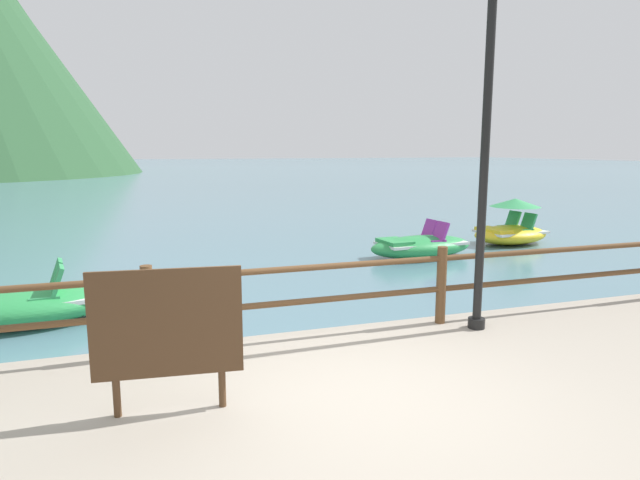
{
  "coord_description": "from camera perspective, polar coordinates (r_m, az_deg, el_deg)",
  "views": [
    {
      "loc": [
        -1.7,
        -4.04,
        2.51
      ],
      "look_at": [
        1.29,
        5.0,
        0.9
      ],
      "focal_mm": 30.31,
      "sensor_mm": 36.0,
      "label": 1
    }
  ],
  "objects": [
    {
      "name": "pedal_boat_0",
      "position": [
        8.96,
        -28.27,
        -6.01
      ],
      "size": [
        2.54,
        1.64,
        0.86
      ],
      "color": "green",
      "rests_on": "ground"
    },
    {
      "name": "ground_plane",
      "position": [
        44.14,
        -16.12,
        5.96
      ],
      "size": [
        200.0,
        200.0,
        0.0
      ],
      "primitive_type": "plane",
      "color": "slate"
    },
    {
      "name": "lamp_post",
      "position": [
        6.46,
        17.17,
        11.8
      ],
      "size": [
        0.28,
        0.28,
        3.98
      ],
      "color": "black",
      "rests_on": "promenade_dock"
    },
    {
      "name": "pedal_boat_1",
      "position": [
        15.29,
        19.52,
        1.18
      ],
      "size": [
        2.29,
        1.61,
        1.21
      ],
      "color": "yellow",
      "rests_on": "ground"
    },
    {
      "name": "sign_board",
      "position": [
        4.49,
        -15.83,
        -8.68
      ],
      "size": [
        1.18,
        0.17,
        1.19
      ],
      "color": "silver",
      "rests_on": "promenade_dock"
    },
    {
      "name": "dock_railing",
      "position": [
        6.04,
        -1.33,
        -5.15
      ],
      "size": [
        23.92,
        0.12,
        0.95
      ],
      "color": "brown",
      "rests_on": "promenade_dock"
    },
    {
      "name": "pedal_boat_3",
      "position": [
        12.82,
        10.57,
        -0.62
      ],
      "size": [
        2.67,
        1.39,
        0.85
      ],
      "color": "green",
      "rests_on": "ground"
    }
  ]
}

